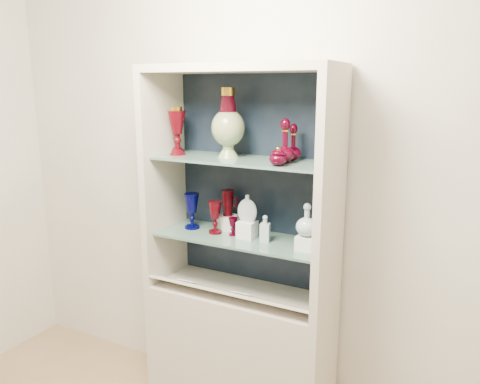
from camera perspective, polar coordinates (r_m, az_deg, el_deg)
The scene contains 29 objects.
wall_back at distance 2.59m, azimuth 2.25°, elevation 3.13°, with size 3.50×0.02×2.80m, color beige.
cabinet_base at distance 2.77m, azimuth -0.00°, elevation -18.98°, with size 1.00×0.40×0.75m, color beige.
cabinet_back_panel at distance 2.58m, azimuth 1.95°, elevation 1.38°, with size 0.98×0.02×1.15m, color black.
cabinet_side_left at distance 2.66m, azimuth -9.22°, elevation 1.59°, with size 0.04×0.40×1.15m, color beige.
cabinet_side_right at distance 2.23m, azimuth 10.99°, elevation -0.65°, with size 0.04×0.40×1.15m, color beige.
cabinet_top_cap at distance 2.35m, azimuth -0.00°, elevation 14.87°, with size 1.00×0.40×0.04m, color beige.
shelf_lower at distance 2.50m, azimuth 0.21°, elevation -5.63°, with size 0.92×0.34×0.01m, color slate.
shelf_upper at distance 2.40m, azimuth 0.22°, elevation 3.91°, with size 0.92×0.34×0.01m, color slate.
label_ledge at distance 2.49m, azimuth -1.19°, elevation -12.24°, with size 0.92×0.18×0.01m, color beige.
label_card_0 at distance 2.46m, azimuth 0.29°, elevation -12.25°, with size 0.10×0.07×0.00m, color white.
label_card_1 at distance 2.61m, azimuth -6.37°, elevation -10.74°, with size 0.10×0.07×0.00m, color white.
pedestal_lamp_left at distance 2.66m, azimuth -7.71°, elevation 7.42°, with size 0.09×0.09×0.24m, color #4C050C, non-canonical shape.
pedestal_lamp_right at distance 2.56m, azimuth -7.68°, elevation 7.39°, with size 0.10×0.10×0.26m, color #4C050C, non-canonical shape.
enamel_urn at distance 2.43m, azimuth -1.47°, elevation 8.42°, with size 0.17×0.17×0.36m, color #0D4015, non-canonical shape.
ruby_decanter_a at distance 2.27m, azimuth 5.53°, elevation 6.56°, with size 0.09×0.09×0.24m, color #3D000F, non-canonical shape.
ruby_decanter_b at distance 2.36m, azimuth 6.52°, elevation 6.19°, with size 0.08×0.08×0.19m, color #3D000F, non-canonical shape.
lidded_bowl at distance 2.19m, azimuth 4.64°, elevation 4.39°, with size 0.08×0.08×0.09m, color #3D000F, non-canonical shape.
cobalt_goblet at distance 2.64m, azimuth -5.89°, elevation -2.33°, with size 0.08×0.08×0.20m, color #010242, non-canonical shape.
ruby_goblet_tall at distance 2.54m, azimuth -3.05°, elevation -3.10°, with size 0.07×0.07×0.18m, color #4C050C, non-canonical shape.
ruby_goblet_small at distance 2.52m, azimuth -0.86°, elevation -4.22°, with size 0.05×0.05×0.10m, color #3D000F, non-canonical shape.
riser_ruby_pitcher at distance 2.62m, azimuth -1.49°, elevation -3.71°, with size 0.10×0.10×0.08m, color silver.
ruby_pitcher at distance 2.59m, azimuth -1.50°, elevation -1.32°, with size 0.11×0.07×0.15m, color #4C050C, non-canonical shape.
clear_square_bottle at distance 2.41m, azimuth 3.07°, elevation -4.44°, with size 0.05×0.05×0.14m, color #A5BAC1, non-canonical shape.
riser_flat_flask at distance 2.48m, azimuth 0.88°, elevation -4.59°, with size 0.09×0.09×0.09m, color silver.
flat_flask at distance 2.44m, azimuth 0.89°, elevation -1.93°, with size 0.11×0.04×0.15m, color #A1AEB4, non-canonical shape.
riser_clear_round_decanter at distance 2.32m, azimuth 8.06°, elevation -6.17°, with size 0.09×0.09×0.07m, color silver.
clear_round_decanter at distance 2.29m, azimuth 8.15°, elevation -3.47°, with size 0.11×0.11×0.16m, color #A5BAC1, non-canonical shape.
riser_cameo_medallion at distance 2.38m, azimuth 10.36°, elevation -5.45°, with size 0.08×0.08×0.10m, color silver.
cameo_medallion at distance 2.34m, azimuth 10.46°, elevation -2.88°, with size 0.10×0.04×0.12m, color black, non-canonical shape.
Camera 1 is at (1.09, -0.56, 1.84)m, focal length 35.00 mm.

